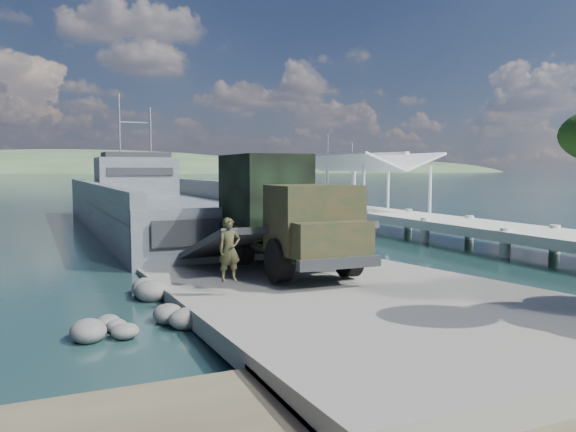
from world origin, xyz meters
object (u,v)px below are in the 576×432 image
object	(u,v)px
military_truck	(279,210)
soldier	(229,263)
pier	(367,204)
sailboat_near	(352,211)
landing_craft	(165,215)
sailboat_far	(328,208)

from	to	relation	value
military_truck	soldier	size ratio (longest dim) A/B	4.96
pier	sailboat_near	distance (m)	10.37
pier	landing_craft	bearing A→B (deg)	161.83
soldier	sailboat_far	xyz separation A→B (m)	(20.32, 32.39, -1.01)
sailboat_near	sailboat_far	bearing A→B (deg)	108.59
military_truck	soldier	world-z (taller)	military_truck
pier	military_truck	distance (m)	19.91
sailboat_near	sailboat_far	size ratio (longest dim) A/B	0.88
military_truck	soldier	bearing A→B (deg)	-127.18
sailboat_far	sailboat_near	bearing A→B (deg)	-72.79
pier	sailboat_far	world-z (taller)	sailboat_far
military_truck	sailboat_far	xyz separation A→B (m)	(17.01, 28.20, -2.19)
landing_craft	soldier	distance (m)	23.74
pier	sailboat_far	distance (m)	13.89
landing_craft	soldier	bearing A→B (deg)	-98.00
pier	soldier	bearing A→B (deg)	-130.78
landing_craft	soldier	size ratio (longest dim) A/B	20.93
landing_craft	sailboat_near	bearing A→B (deg)	14.37
sailboat_far	landing_craft	bearing A→B (deg)	-141.94
pier	sailboat_far	bearing A→B (deg)	73.86
landing_craft	sailboat_near	xyz separation A→B (m)	(17.85, 4.92, -0.57)
landing_craft	military_truck	distance (m)	19.44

